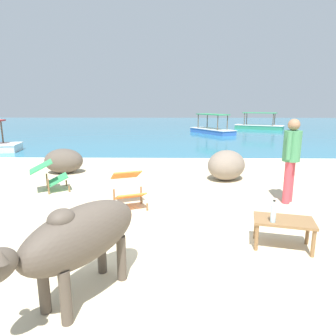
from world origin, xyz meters
TOP-DOWN VIEW (x-y plane):
  - sand_beach at (0.00, 0.00)m, footprint 18.00×14.00m
  - water_surface at (0.00, 22.00)m, footprint 60.00×36.00m
  - cow at (-1.08, -0.70)m, footprint 1.15×1.70m
  - low_bench_table at (1.26, 0.39)m, footprint 0.84×0.61m
  - bottle at (1.09, 0.30)m, footprint 0.07×0.07m
  - deck_chair_near at (-1.04, 1.96)m, footprint 0.78×0.91m
  - deck_chair_far at (-2.92, 2.91)m, footprint 0.92×0.82m
  - person_standing at (2.04, 2.24)m, footprint 0.34×0.43m
  - shore_rock_large at (-3.25, 4.63)m, footprint 1.07×0.78m
  - shore_rock_medium at (1.14, 3.98)m, footprint 1.34×1.34m
  - boat_green at (6.52, 19.98)m, footprint 3.80×2.67m
  - boat_blue at (2.35, 16.31)m, footprint 2.82×3.76m

SIDE VIEW (x-z plane):
  - water_surface at x=0.00m, z-range -0.01..0.01m
  - sand_beach at x=0.00m, z-range 0.00..0.04m
  - boat_green at x=6.52m, z-range -0.35..0.94m
  - boat_blue at x=2.35m, z-range -0.35..0.94m
  - low_bench_table at x=1.26m, z-range 0.17..0.57m
  - shore_rock_large at x=-3.25m, z-range 0.04..0.72m
  - shore_rock_medium at x=1.14m, z-range 0.04..0.80m
  - deck_chair_near at x=-1.04m, z-range 0.08..0.77m
  - deck_chair_far at x=-2.92m, z-range 0.08..0.77m
  - bottle at x=1.09m, z-range 0.41..0.70m
  - cow at x=-1.08m, z-range 0.20..1.18m
  - person_standing at x=2.04m, z-range 0.18..1.80m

